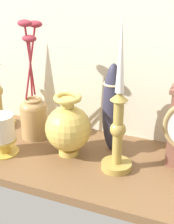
{
  "coord_description": "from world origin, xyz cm",
  "views": [
    {
      "loc": [
        27.81,
        -73.16,
        48.0
      ],
      "look_at": [
        -2.38,
        0.0,
        14.0
      ],
      "focal_mm": 51.91,
      "sensor_mm": 36.0,
      "label": 1
    }
  ],
  "objects_px": {
    "tall_ceramic_vase": "(112,108)",
    "brass_vase_jar": "(34,111)",
    "brass_vase_bulbous": "(68,128)",
    "pillar_candle_near_clock": "(2,133)",
    "candlestick_tall_center": "(118,123)"
  },
  "relations": [
    {
      "from": "tall_ceramic_vase",
      "to": "brass_vase_jar",
      "type": "bearing_deg",
      "value": -175.93
    },
    {
      "from": "pillar_candle_near_clock",
      "to": "tall_ceramic_vase",
      "type": "bearing_deg",
      "value": 26.31
    },
    {
      "from": "candlestick_tall_center",
      "to": "pillar_candle_near_clock",
      "type": "distance_m",
      "value": 0.34
    },
    {
      "from": "candlestick_tall_center",
      "to": "pillar_candle_near_clock",
      "type": "bearing_deg",
      "value": -172.09
    },
    {
      "from": "candlestick_tall_center",
      "to": "brass_vase_jar",
      "type": "height_order",
      "value": "candlestick_tall_center"
    },
    {
      "from": "brass_vase_bulbous",
      "to": "pillar_candle_near_clock",
      "type": "distance_m",
      "value": 0.19
    },
    {
      "from": "candlestick_tall_center",
      "to": "brass_vase_jar",
      "type": "bearing_deg",
      "value": 165.49
    },
    {
      "from": "pillar_candle_near_clock",
      "to": "tall_ceramic_vase",
      "type": "xyz_separation_m",
      "value": [
        0.28,
        0.14,
        0.07
      ]
    },
    {
      "from": "brass_vase_bulbous",
      "to": "brass_vase_jar",
      "type": "relative_size",
      "value": 0.49
    },
    {
      "from": "candlestick_tall_center",
      "to": "brass_vase_jar",
      "type": "distance_m",
      "value": 0.31
    },
    {
      "from": "brass_vase_bulbous",
      "to": "pillar_candle_near_clock",
      "type": "xyz_separation_m",
      "value": [
        -0.18,
        -0.07,
        -0.02
      ]
    },
    {
      "from": "brass_vase_jar",
      "to": "tall_ceramic_vase",
      "type": "bearing_deg",
      "value": 4.07
    },
    {
      "from": "candlestick_tall_center",
      "to": "brass_vase_jar",
      "type": "xyz_separation_m",
      "value": [
        -0.29,
        0.08,
        -0.05
      ]
    },
    {
      "from": "candlestick_tall_center",
      "to": "tall_ceramic_vase",
      "type": "height_order",
      "value": "candlestick_tall_center"
    },
    {
      "from": "tall_ceramic_vase",
      "to": "candlestick_tall_center",
      "type": "bearing_deg",
      "value": -63.75
    }
  ]
}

